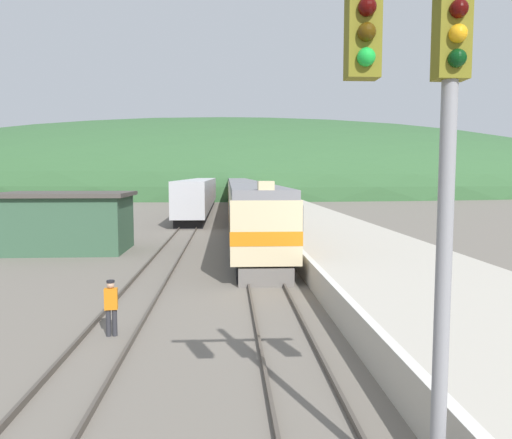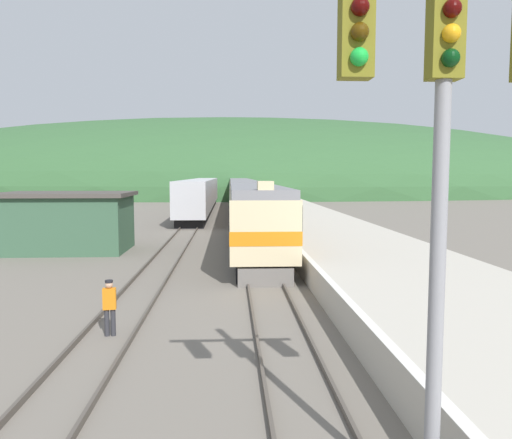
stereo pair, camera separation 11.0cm
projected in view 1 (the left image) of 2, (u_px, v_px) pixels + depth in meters
name	position (u px, v px, depth m)	size (l,w,h in m)	color
track_main	(239.00, 206.00, 70.93)	(1.52, 180.00, 0.16)	#4C443D
track_siding	(204.00, 206.00, 70.65)	(1.52, 180.00, 0.16)	#4C443D
platform	(293.00, 213.00, 51.30)	(6.95, 140.00, 1.08)	#BCB5A5
distant_hills	(234.00, 192.00, 127.70)	(207.07, 93.18, 36.50)	#335B33
station_shed	(66.00, 222.00, 29.37)	(7.55, 5.08, 3.50)	#385B42
express_train_lead_car	(254.00, 215.00, 29.29)	(2.95, 19.42, 4.28)	black
carriage_second	(243.00, 198.00, 51.27)	(2.94, 22.55, 3.92)	black
carriage_third	(238.00, 191.00, 74.57)	(2.94, 22.55, 3.92)	black
carriage_fourth	(235.00, 187.00, 97.87)	(2.94, 22.55, 3.92)	black
siding_train	(200.00, 195.00, 60.03)	(2.90, 39.08, 3.96)	black
signal_mast_main	(450.00, 113.00, 6.14)	(3.30, 0.42, 7.72)	gray
track_worker	(111.00, 305.00, 13.98)	(0.39, 0.27, 1.60)	#2D2D33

